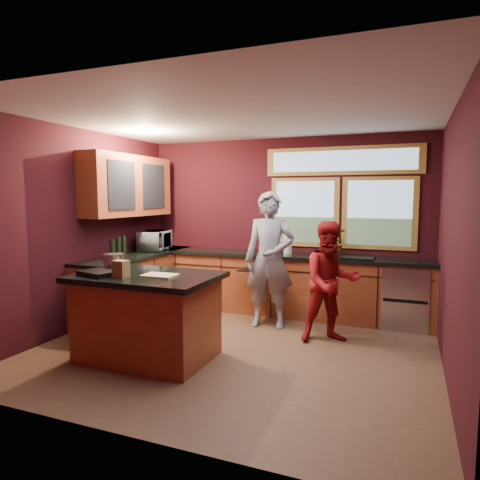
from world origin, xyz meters
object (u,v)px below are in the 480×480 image
Objects in this scene: person_red at (331,282)px; cutting_board at (160,275)px; person_grey at (269,260)px; stock_pot at (114,261)px; island at (148,316)px.

cutting_board is at bearing -167.46° from person_red.
stock_pot is at bearing -141.48° from person_grey.
stock_pot is (-0.75, 0.20, 0.08)m from cutting_board.
person_red reaches higher than island.
island is 4.43× the size of cutting_board.
cutting_board is at bearing -14.04° from island.
person_grey is 0.95m from person_red.
island is at bearing -171.80° from person_red.
person_grey is 2.06m from stock_pot.
person_red reaches higher than stock_pot.
island is at bearing -125.88° from person_grey.
person_red is (1.79, 1.30, 0.27)m from island.
person_red is at bearing 40.32° from cutting_board.
island is 0.83× the size of person_grey.
island is 1.04× the size of person_red.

